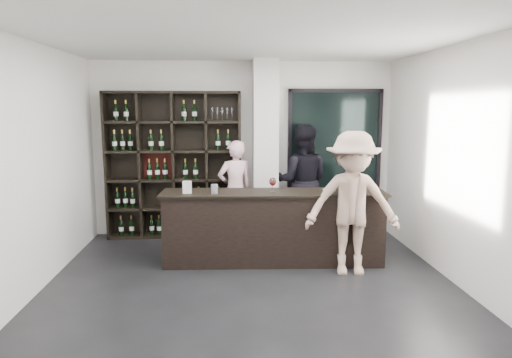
{
  "coord_description": "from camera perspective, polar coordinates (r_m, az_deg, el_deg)",
  "views": [
    {
      "loc": [
        -0.28,
        -4.95,
        2.14
      ],
      "look_at": [
        0.11,
        1.1,
        1.19
      ],
      "focal_mm": 32.0,
      "sensor_mm": 36.0,
      "label": 1
    }
  ],
  "objects": [
    {
      "name": "floor",
      "position": [
        5.4,
        -0.41,
        -14.48
      ],
      "size": [
        5.0,
        5.5,
        0.01
      ],
      "primitive_type": "cube",
      "color": "black",
      "rests_on": "ground"
    },
    {
      "name": "wine_shelf",
      "position": [
        7.62,
        -10.2,
        1.7
      ],
      "size": [
        2.2,
        0.35,
        2.4
      ],
      "primitive_type": null,
      "color": "black",
      "rests_on": "floor"
    },
    {
      "name": "structural_column",
      "position": [
        7.48,
        1.18,
        3.63
      ],
      "size": [
        0.4,
        0.4,
        2.9
      ],
      "primitive_type": "cube",
      "color": "silver",
      "rests_on": "floor"
    },
    {
      "name": "glass_panel",
      "position": [
        7.89,
        9.77,
        3.42
      ],
      "size": [
        1.6,
        0.08,
        2.1
      ],
      "color": "black",
      "rests_on": "floor"
    },
    {
      "name": "tasting_counter",
      "position": [
        6.33,
        2.17,
        -6.04
      ],
      "size": [
        3.06,
        0.64,
        1.01
      ],
      "rotation": [
        0.0,
        0.0,
        -0.04
      ],
      "color": "black",
      "rests_on": "floor"
    },
    {
      "name": "taster_pink",
      "position": [
        7.47,
        -2.62,
        -1.35
      ],
      "size": [
        0.68,
        0.56,
        1.62
      ],
      "primitive_type": "imported",
      "rotation": [
        0.0,
        0.0,
        3.48
      ],
      "color": "#FAC1CB",
      "rests_on": "floor"
    },
    {
      "name": "taster_black",
      "position": [
        7.55,
        5.75,
        -0.31
      ],
      "size": [
        1.03,
        0.88,
        1.87
      ],
      "primitive_type": "imported",
      "rotation": [
        0.0,
        0.0,
        2.93
      ],
      "color": "black",
      "rests_on": "floor"
    },
    {
      "name": "customer",
      "position": [
        5.97,
        11.95,
        -3.02
      ],
      "size": [
        1.28,
        0.84,
        1.85
      ],
      "primitive_type": "imported",
      "rotation": [
        0.0,
        0.0,
        -0.14
      ],
      "color": "tan",
      "rests_on": "floor"
    },
    {
      "name": "wine_glass",
      "position": [
        6.14,
        2.09,
        -0.66
      ],
      "size": [
        0.1,
        0.1,
        0.23
      ],
      "primitive_type": null,
      "rotation": [
        0.0,
        0.0,
        -0.03
      ],
      "color": "white",
      "rests_on": "tasting_counter"
    },
    {
      "name": "spit_cup",
      "position": [
        6.11,
        -5.22,
        -1.23
      ],
      "size": [
        0.12,
        0.12,
        0.12
      ],
      "primitive_type": "cylinder",
      "rotation": [
        0.0,
        0.0,
        0.4
      ],
      "color": "silver",
      "rests_on": "tasting_counter"
    },
    {
      "name": "napkin_stack",
      "position": [
        6.37,
        9.13,
        -1.35
      ],
      "size": [
        0.16,
        0.16,
        0.02
      ],
      "primitive_type": "cube",
      "rotation": [
        0.0,
        0.0,
        0.28
      ],
      "color": "white",
      "rests_on": "tasting_counter"
    },
    {
      "name": "card_stand",
      "position": [
        6.14,
        -8.61,
        -1.04
      ],
      "size": [
        0.12,
        0.07,
        0.17
      ],
      "primitive_type": "cube",
      "rotation": [
        0.0,
        0.0,
        -0.15
      ],
      "color": "white",
      "rests_on": "tasting_counter"
    }
  ]
}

